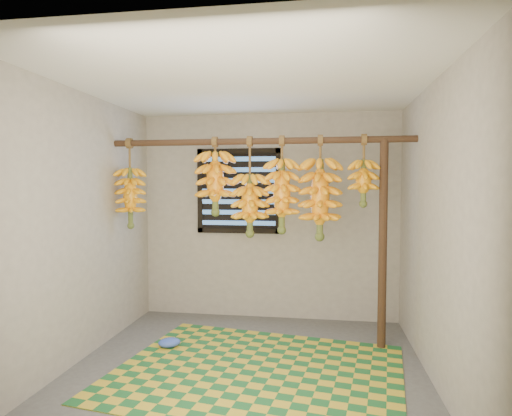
% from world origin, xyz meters
% --- Properties ---
extents(floor, '(3.00, 3.00, 0.01)m').
position_xyz_m(floor, '(0.00, 0.00, -0.01)').
color(floor, '#4C4C4C').
rests_on(floor, ground).
extents(ceiling, '(3.00, 3.00, 0.01)m').
position_xyz_m(ceiling, '(0.00, 0.00, 2.40)').
color(ceiling, silver).
rests_on(ceiling, wall_back).
extents(wall_back, '(3.00, 0.01, 2.40)m').
position_xyz_m(wall_back, '(0.00, 1.50, 1.20)').
color(wall_back, gray).
rests_on(wall_back, floor).
extents(wall_left, '(0.01, 3.00, 2.40)m').
position_xyz_m(wall_left, '(-1.50, 0.00, 1.20)').
color(wall_left, gray).
rests_on(wall_left, floor).
extents(wall_right, '(0.01, 3.00, 2.40)m').
position_xyz_m(wall_right, '(1.50, 0.00, 1.20)').
color(wall_right, gray).
rests_on(wall_right, floor).
extents(window, '(1.00, 0.04, 1.00)m').
position_xyz_m(window, '(-0.35, 1.48, 1.50)').
color(window, black).
rests_on(window, wall_back).
extents(hanging_pole, '(3.00, 0.06, 0.06)m').
position_xyz_m(hanging_pole, '(0.00, 0.70, 2.00)').
color(hanging_pole, '#412919').
rests_on(hanging_pole, wall_left).
extents(support_post, '(0.08, 0.08, 2.00)m').
position_xyz_m(support_post, '(1.20, 0.70, 1.00)').
color(support_post, '#412919').
rests_on(support_post, floor).
extents(woven_mat, '(2.59, 2.20, 0.01)m').
position_xyz_m(woven_mat, '(0.10, -0.02, 0.01)').
color(woven_mat, '#1B5E2B').
rests_on(woven_mat, floor).
extents(plastic_bag, '(0.26, 0.23, 0.09)m').
position_xyz_m(plastic_bag, '(-0.82, 0.38, 0.05)').
color(plastic_bag, blue).
rests_on(plastic_bag, woven_mat).
extents(banana_bunch_a, '(0.30, 0.30, 0.92)m').
position_xyz_m(banana_bunch_a, '(-1.34, 0.70, 1.44)').
color(banana_bunch_a, brown).
rests_on(banana_bunch_a, hanging_pole).
extents(banana_bunch_b, '(0.37, 0.37, 0.77)m').
position_xyz_m(banana_bunch_b, '(-0.44, 0.70, 1.59)').
color(banana_bunch_b, brown).
rests_on(banana_bunch_b, hanging_pole).
extents(banana_bunch_c, '(0.35, 0.35, 0.98)m').
position_xyz_m(banana_bunch_c, '(-0.08, 0.70, 1.37)').
color(banana_bunch_c, brown).
rests_on(banana_bunch_c, hanging_pole).
extents(banana_bunch_d, '(0.32, 0.32, 0.94)m').
position_xyz_m(banana_bunch_d, '(0.23, 0.70, 1.47)').
color(banana_bunch_d, brown).
rests_on(banana_bunch_d, hanging_pole).
extents(banana_bunch_e, '(0.37, 0.37, 1.00)m').
position_xyz_m(banana_bunch_e, '(0.60, 0.70, 1.43)').
color(banana_bunch_e, brown).
rests_on(banana_bunch_e, hanging_pole).
extents(banana_bunch_f, '(0.27, 0.27, 0.68)m').
position_xyz_m(banana_bunch_f, '(1.01, 0.70, 1.59)').
color(banana_bunch_f, brown).
rests_on(banana_bunch_f, hanging_pole).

